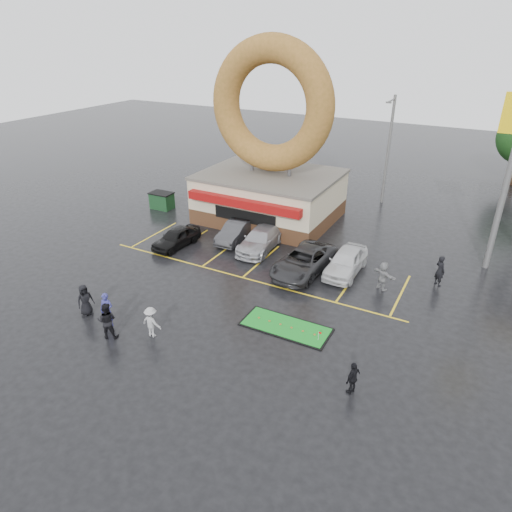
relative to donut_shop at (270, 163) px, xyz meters
The scene contains 18 objects.
ground 14.04m from the donut_shop, 76.98° to the right, with size 120.00×120.00×0.00m, color black.
donut_shop is the anchor object (origin of this frame).
streetlight_left 9.87m from the donut_shop, 135.22° to the left, with size 0.40×2.21×9.00m.
streetlight_mid 10.59m from the donut_shop, 48.62° to the left, with size 0.40×2.21×9.00m.
car_black 9.32m from the donut_shop, 112.75° to the right, with size 1.57×3.91×1.33m, color black.
car_dgrey 6.24m from the donut_shop, 91.96° to the right, with size 1.46×4.20×1.38m, color #313134.
car_silver 6.91m from the donut_shop, 69.09° to the right, with size 2.02×4.96×1.44m, color #A2A2A7.
car_grey 10.01m from the donut_shop, 49.83° to the right, with size 2.52×5.46×1.52m, color #29292B.
car_white 10.88m from the donut_shop, 35.53° to the right, with size 1.82×4.53×1.54m, color silver.
person_blue 17.57m from the donut_shop, 91.69° to the right, with size 0.69×0.45×1.88m, color navy.
person_blackjkt 18.24m from the donut_shop, 89.37° to the right, with size 0.93×0.73×1.92m, color black.
person_hoodie 17.33m from the donut_shop, 83.11° to the right, with size 1.05×0.60×1.63m, color #9C9C9F.
person_bystander 17.50m from the donut_shop, 97.72° to the right, with size 0.86×0.56×1.76m, color black.
person_cameraman 20.25m from the donut_shop, 53.14° to the right, with size 0.90×0.37×1.54m, color black.
person_walker_near 13.32m from the donut_shop, 32.28° to the right, with size 1.61×0.51×1.74m, color gray.
person_walker_far 14.90m from the donut_shop, 19.35° to the right, with size 0.69×0.46×1.90m, color black.
dumpster 10.05m from the donut_shop, 165.38° to the right, with size 1.80×1.20×1.30m, color #1A4422.
putting_green 15.70m from the donut_shop, 59.89° to the right, with size 4.60×2.01×0.57m.
Camera 1 is at (12.35, -17.69, 13.69)m, focal length 32.00 mm.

